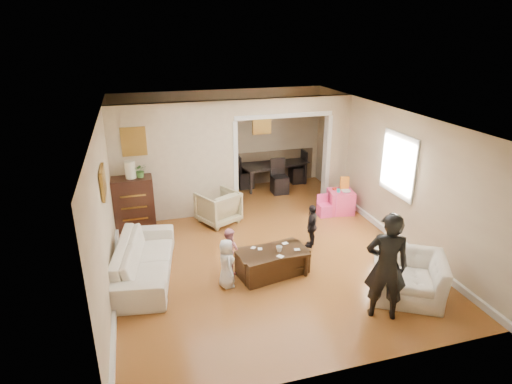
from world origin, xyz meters
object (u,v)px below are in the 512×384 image
object	(u,v)px
child_toddler	(312,226)
coffee_table	(273,262)
sofa	(144,259)
dining_table	(272,173)
armchair_front	(408,276)
child_kneel_a	(226,263)
cyan_cup	(339,191)
child_kneel_b	(229,250)
dresser	(134,203)
table_lamp	(130,170)
coffee_cup	(279,249)
armchair_back	(218,207)
play_table	(341,202)
adult_person	(386,266)

from	to	relation	value
child_toddler	coffee_table	bearing A→B (deg)	-15.81
sofa	dining_table	world-z (taller)	same
sofa	armchair_front	bearing A→B (deg)	-104.76
dining_table	child_kneel_a	bearing A→B (deg)	-127.40
armchair_front	cyan_cup	xyz separation A→B (m)	(0.41, 3.29, 0.21)
armchair_front	child_kneel_b	xyz separation A→B (m)	(-2.56, 1.52, 0.06)
dresser	child_kneel_b	bearing A→B (deg)	-55.55
table_lamp	coffee_table	world-z (taller)	table_lamp
armchair_front	coffee_cup	world-z (taller)	armchair_front
armchair_back	play_table	distance (m)	2.87
child_kneel_b	adult_person	bearing A→B (deg)	-165.76
dresser	dining_table	xyz separation A→B (m)	(3.66, 1.78, -0.25)
coffee_cup	dresser	bearing A→B (deg)	132.00
coffee_table	coffee_cup	size ratio (longest dim) A/B	10.99
coffee_cup	cyan_cup	xyz separation A→B (m)	(2.17, 2.12, 0.07)
coffee_table	cyan_cup	world-z (taller)	cyan_cup
armchair_back	cyan_cup	size ratio (longest dim) A/B	9.95
sofa	coffee_cup	size ratio (longest dim) A/B	20.57
sofa	child_toddler	xyz separation A→B (m)	(3.19, 0.21, 0.12)
dining_table	child_kneel_b	world-z (taller)	child_kneel_b
adult_person	sofa	bearing A→B (deg)	-7.94
play_table	dining_table	bearing A→B (deg)	113.20
coffee_cup	cyan_cup	size ratio (longest dim) A/B	1.35
adult_person	child_kneel_a	size ratio (longest dim) A/B	1.98
coffee_cup	play_table	size ratio (longest dim) A/B	0.20
coffee_cup	armchair_back	bearing A→B (deg)	103.72
armchair_front	child_toddler	bearing A→B (deg)	142.46
adult_person	child_kneel_b	size ratio (longest dim) A/B	2.04
table_lamp	child_toddler	size ratio (longest dim) A/B	0.41
cyan_cup	coffee_cup	bearing A→B (deg)	-135.67
armchair_back	coffee_cup	xyz separation A→B (m)	(0.59, -2.41, 0.13)
table_lamp	adult_person	xyz separation A→B (m)	(3.45, -4.13, -0.48)
dining_table	child_kneel_a	world-z (taller)	child_kneel_a
armchair_back	child_kneel_a	size ratio (longest dim) A/B	0.94
play_table	child_kneel_b	distance (m)	3.57
cyan_cup	child_toddler	distance (m)	1.80
dresser	adult_person	bearing A→B (deg)	-50.07
coffee_cup	adult_person	world-z (taller)	adult_person
cyan_cup	child_kneel_b	world-z (taller)	child_kneel_b
sofa	cyan_cup	size ratio (longest dim) A/B	27.81
armchair_back	adult_person	world-z (taller)	adult_person
adult_person	child_toddler	xyz separation A→B (m)	(-0.15, 2.31, -0.40)
sofa	child_toddler	distance (m)	3.20
table_lamp	child_kneel_a	distance (m)	3.18
coffee_cup	play_table	xyz separation A→B (m)	(2.27, 2.17, -0.23)
armchair_back	child_kneel_b	bearing A→B (deg)	57.25
table_lamp	child_kneel_a	size ratio (longest dim) A/B	0.42
armchair_front	coffee_table	bearing A→B (deg)	176.81
armchair_back	dining_table	world-z (taller)	armchair_back
armchair_back	child_kneel_b	distance (m)	2.07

